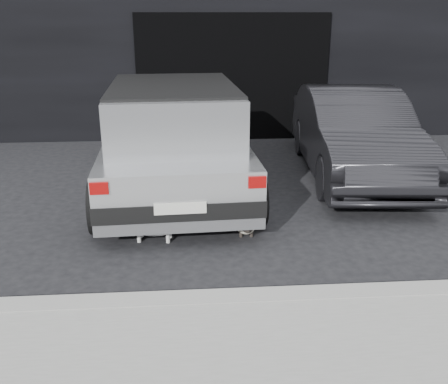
{
  "coord_description": "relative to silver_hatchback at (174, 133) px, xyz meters",
  "views": [
    {
      "loc": [
        0.02,
        -6.59,
        2.56
      ],
      "look_at": [
        0.43,
        -1.17,
        0.62
      ],
      "focal_mm": 40.0,
      "sensor_mm": 36.0,
      "label": 1
    }
  ],
  "objects": [
    {
      "name": "silver_hatchback",
      "position": [
        0.0,
        0.0,
        0.0
      ],
      "size": [
        2.37,
        4.52,
        1.63
      ],
      "rotation": [
        0.0,
        0.0,
        0.05
      ],
      "color": "#B8BABD",
      "rests_on": "ground"
    },
    {
      "name": "ground",
      "position": [
        0.18,
        -0.71,
        -0.89
      ],
      "size": [
        80.0,
        80.0,
        0.0
      ],
      "primitive_type": "plane",
      "color": "black",
      "rests_on": "ground"
    },
    {
      "name": "curb",
      "position": [
        1.18,
        -3.31,
        -0.83
      ],
      "size": [
        18.0,
        0.25,
        0.12
      ],
      "primitive_type": "cube",
      "color": "gray",
      "rests_on": "ground"
    },
    {
      "name": "second_car",
      "position": [
        2.94,
        0.59,
        -0.18
      ],
      "size": [
        1.87,
        4.44,
        1.42
      ],
      "primitive_type": "imported",
      "rotation": [
        0.0,
        0.0,
        -0.09
      ],
      "color": "black",
      "rests_on": "ground"
    },
    {
      "name": "building_facade",
      "position": [
        1.18,
        5.29,
        1.61
      ],
      "size": [
        34.0,
        4.0,
        5.0
      ],
      "primitive_type": "cube",
      "color": "black",
      "rests_on": "ground"
    },
    {
      "name": "cat_siamese",
      "position": [
        0.88,
        -1.68,
        -0.77
      ],
      "size": [
        0.26,
        0.77,
        0.26
      ],
      "rotation": [
        0.0,
        0.0,
        3.14
      ],
      "color": "beige",
      "rests_on": "ground"
    },
    {
      "name": "garage_opening",
      "position": [
        1.18,
        3.28,
        0.41
      ],
      "size": [
        4.0,
        0.1,
        2.6
      ],
      "primitive_type": "cube",
      "color": "black",
      "rests_on": "ground"
    },
    {
      "name": "cat_white",
      "position": [
        -0.18,
        -1.79,
        -0.69
      ],
      "size": [
        0.88,
        0.36,
        0.41
      ],
      "rotation": [
        0.0,
        0.0,
        -1.7
      ],
      "color": "white",
      "rests_on": "ground"
    }
  ]
}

